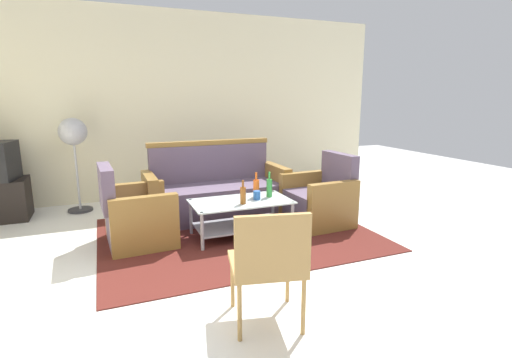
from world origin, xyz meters
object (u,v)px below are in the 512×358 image
at_px(wicker_chair, 269,259).
at_px(bottle_green, 269,187).
at_px(armchair_right, 320,201).
at_px(cup, 257,195).
at_px(pedestal_fan, 73,137).
at_px(couch, 216,193).
at_px(armchair_left, 136,217).
at_px(bottle_brown, 243,195).
at_px(bottle_orange, 256,188).
at_px(coffee_table, 241,213).

bearing_deg(wicker_chair, bottle_green, 78.34).
height_order(armchair_right, bottle_green, armchair_right).
relative_size(armchair_right, wicker_chair, 1.01).
xyz_separation_m(cup, pedestal_fan, (-1.91, 1.75, 0.55)).
distance_m(couch, wicker_chair, 2.56).
bearing_deg(armchair_left, bottle_brown, 69.45).
distance_m(bottle_orange, cup, 0.13).
distance_m(armchair_right, bottle_orange, 0.86).
distance_m(bottle_brown, wicker_chair, 1.64).
height_order(bottle_green, wicker_chair, wicker_chair).
height_order(couch, armchair_right, couch).
height_order(armchair_left, cup, armchair_left).
relative_size(bottle_orange, cup, 2.86).
bearing_deg(armchair_right, armchair_left, 82.89).
xyz_separation_m(bottle_green, pedestal_fan, (-2.09, 1.69, 0.49)).
height_order(coffee_table, cup, cup).
relative_size(armchair_left, pedestal_fan, 0.67).
bearing_deg(couch, coffee_table, 92.78).
relative_size(armchair_right, bottle_brown, 3.28).
bearing_deg(armchair_left, armchair_right, 82.47).
bearing_deg(pedestal_fan, cup, -42.57).
bearing_deg(pedestal_fan, armchair_left, -67.75).
bearing_deg(bottle_orange, wicker_chair, -109.55).
height_order(coffee_table, bottle_brown, bottle_brown).
distance_m(bottle_green, pedestal_fan, 2.73).
bearing_deg(wicker_chair, armchair_left, 121.78).
height_order(couch, armchair_left, couch).
xyz_separation_m(armchair_left, pedestal_fan, (-0.62, 1.52, 0.73)).
bearing_deg(armchair_left, coffee_table, 75.70).
distance_m(couch, coffee_table, 0.82).
bearing_deg(bottle_orange, coffee_table, -157.41).
height_order(couch, pedestal_fan, pedestal_fan).
bearing_deg(cup, wicker_chair, -109.59).
relative_size(armchair_left, cup, 8.50).
bearing_deg(wicker_chair, pedestal_fan, 123.05).
bearing_deg(cup, bottle_orange, 71.16).
height_order(armchair_left, bottle_orange, armchair_left).
height_order(bottle_orange, bottle_brown, bottle_orange).
relative_size(coffee_table, wicker_chair, 1.31).
xyz_separation_m(couch, bottle_brown, (0.03, -0.94, 0.19)).
bearing_deg(coffee_table, wicker_chair, -103.79).
xyz_separation_m(cup, wicker_chair, (-0.60, -1.70, 0.03)).
bearing_deg(pedestal_fan, bottle_orange, -40.20).
height_order(armchair_right, coffee_table, armchair_right).
bearing_deg(couch, bottle_orange, 109.82).
bearing_deg(cup, bottle_green, 18.42).
bearing_deg(bottle_brown, bottle_orange, 41.85).
bearing_deg(armchair_right, bottle_green, 88.13).
height_order(coffee_table, bottle_green, bottle_green).
relative_size(armchair_right, bottle_orange, 2.98).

